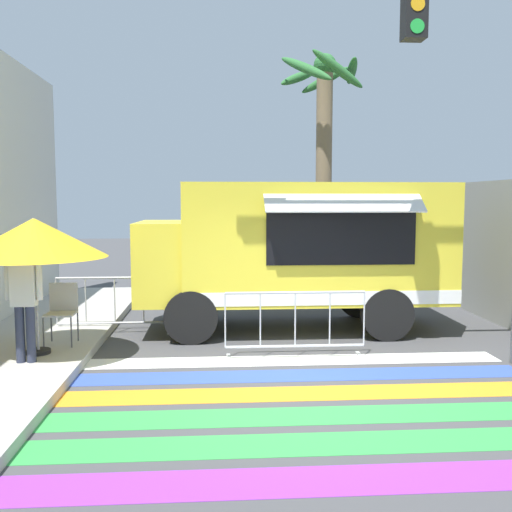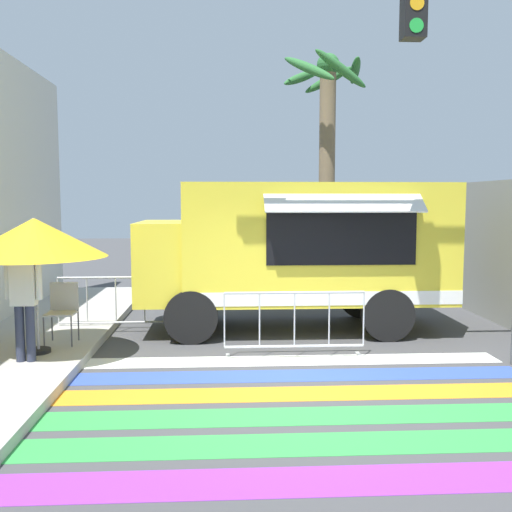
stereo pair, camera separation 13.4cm
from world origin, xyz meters
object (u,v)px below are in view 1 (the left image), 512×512
folding_chair (62,307)px  palm_tree (323,140)px  vendor_person (24,293)px  traffic_signal_pole (458,80)px  patio_umbrella (34,238)px  food_truck (291,246)px  barricade_side (115,305)px  barricade_front (295,325)px

folding_chair → palm_tree: size_ratio=0.15×
folding_chair → vendor_person: vendor_person is taller
traffic_signal_pole → patio_umbrella: bearing=175.1°
patio_umbrella → food_truck: bearing=26.0°
food_truck → barricade_side: food_truck is taller
traffic_signal_pole → barricade_side: bearing=155.6°
food_truck → palm_tree: bearing=72.2°
patio_umbrella → barricade_front: size_ratio=0.97×
traffic_signal_pole → palm_tree: palm_tree is taller
barricade_side → palm_tree: palm_tree is taller
traffic_signal_pole → barricade_front: traffic_signal_pole is taller
traffic_signal_pole → palm_tree: (-0.63, 7.07, -0.14)m
food_truck → patio_umbrella: 4.60m
palm_tree → food_truck: bearing=-107.8°
vendor_person → barricade_front: bearing=21.6°
barricade_side → palm_tree: size_ratio=0.34×
traffic_signal_pole → palm_tree: size_ratio=0.96×
traffic_signal_pole → vendor_person: (-6.24, 0.07, -3.05)m
barricade_side → traffic_signal_pole: bearing=-24.4°
barricade_side → palm_tree: bearing=44.2°
food_truck → barricade_front: (-0.18, -2.02, -1.07)m
barricade_front → barricade_side: same height
traffic_signal_pole → barricade_front: (-2.26, 0.54, -3.67)m
food_truck → folding_chair: bearing=-160.8°
folding_chair → barricade_side: folding_chair is taller
barricade_front → barricade_side: bearing=148.6°
traffic_signal_pole → folding_chair: size_ratio=6.20×
vendor_person → palm_tree: bearing=66.3°
barricade_front → palm_tree: size_ratio=0.35×
patio_umbrella → barricade_side: (0.82, 1.91, -1.38)m
vendor_person → folding_chair: bearing=93.3°
patio_umbrella → barricade_front: (3.94, -0.00, -1.38)m
traffic_signal_pole → patio_umbrella: (-6.21, 0.54, -2.29)m
patio_umbrella → barricade_front: patio_umbrella is taller
food_truck → barricade_front: size_ratio=2.60×
barricade_front → palm_tree: (1.63, 6.53, 3.53)m
barricade_front → barricade_side: (-3.12, 1.91, -0.00)m
vendor_person → patio_umbrella: bearing=101.4°
vendor_person → barricade_side: vendor_person is taller
food_truck → vendor_person: food_truck is taller
palm_tree → vendor_person: bearing=-128.7°
palm_tree → barricade_front: bearing=-104.0°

